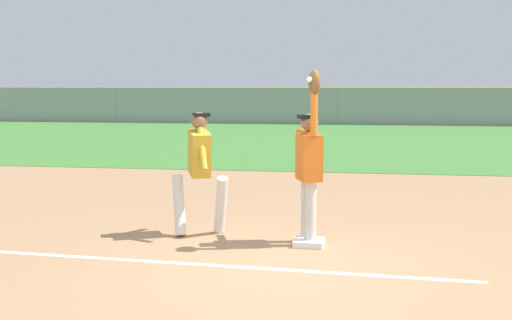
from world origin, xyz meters
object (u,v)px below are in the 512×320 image
fielder (309,160)px  runner (200,164)px  first_base (309,242)px  baseball (309,80)px  parked_car_white (362,109)px  parked_car_green (477,110)px  parked_car_tan (259,108)px

fielder → runner: bearing=-29.2°
first_base → baseball: bearing=-89.9°
first_base → fielder: size_ratio=0.17×
baseball → first_base: bearing=90.1°
first_base → fielder: bearing=95.9°
baseball → parked_car_white: bearing=87.8°
first_base → fielder: fielder is taller
fielder → parked_car_green: 30.62m
runner → parked_car_green: (9.23, 29.36, -0.32)m
fielder → parked_car_green: bearing=-123.5°
parked_car_tan → runner: bearing=-80.4°
baseball → parked_car_green: size_ratio=0.02×
runner → baseball: bearing=-43.3°
runner → parked_car_green: size_ratio=0.39×
parked_car_tan → parked_car_white: (6.10, -0.23, 0.00)m
first_base → runner: size_ratio=0.22×
first_base → baseball: size_ratio=5.14×
first_base → baseball: 2.12m
parked_car_white → parked_car_tan: bearing=171.1°
first_base → parked_car_white: parked_car_white is taller
fielder → baseball: bearing=72.9°
parked_car_green → first_base: bearing=-104.6°
baseball → parked_car_white: (1.12, 29.43, -1.48)m
runner → parked_car_tan: size_ratio=0.38×
first_base → parked_car_tan: 29.88m
baseball → parked_car_white: 29.49m
fielder → parked_car_tan: bearing=-99.3°
fielder → first_base: bearing=77.0°
baseball → parked_car_tan: bearing=99.5°
fielder → baseball: (0.01, -0.28, 1.03)m
runner → parked_car_tan: (-3.44, 29.10, -0.32)m
first_base → fielder: 1.08m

